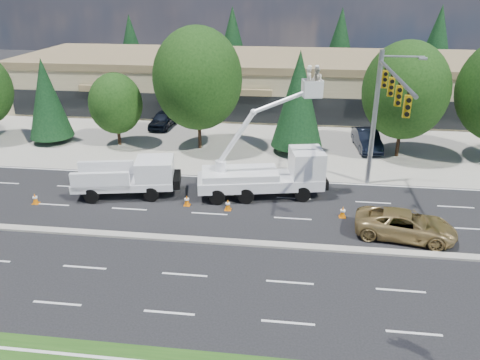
# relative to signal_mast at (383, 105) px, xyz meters

# --- Properties ---
(ground) EXTENTS (140.00, 140.00, 0.00)m
(ground) POSITION_rel_signal_mast_xyz_m (-10.03, -7.04, -6.06)
(ground) COLOR black
(ground) RESTS_ON ground
(concrete_apron) EXTENTS (140.00, 22.00, 0.01)m
(concrete_apron) POSITION_rel_signal_mast_xyz_m (-10.03, 12.96, -6.05)
(concrete_apron) COLOR gray
(concrete_apron) RESTS_ON ground
(road_median) EXTENTS (120.00, 0.55, 0.12)m
(road_median) POSITION_rel_signal_mast_xyz_m (-10.03, -7.04, -6.00)
(road_median) COLOR gray
(road_median) RESTS_ON ground
(strip_mall) EXTENTS (50.40, 15.40, 5.50)m
(strip_mall) POSITION_rel_signal_mast_xyz_m (-10.03, 22.93, -3.23)
(strip_mall) COLOR tan
(strip_mall) RESTS_ON ground
(tree_front_b) EXTENTS (3.64, 3.64, 7.18)m
(tree_front_b) POSITION_rel_signal_mast_xyz_m (-26.03, 7.96, -2.21)
(tree_front_b) COLOR #332114
(tree_front_b) RESTS_ON ground
(tree_front_c) EXTENTS (4.40, 4.40, 6.11)m
(tree_front_c) POSITION_rel_signal_mast_xyz_m (-20.03, 7.96, -2.49)
(tree_front_c) COLOR #332114
(tree_front_c) RESTS_ON ground
(tree_front_d) EXTENTS (7.12, 7.12, 9.87)m
(tree_front_d) POSITION_rel_signal_mast_xyz_m (-13.03, 7.96, -0.28)
(tree_front_d) COLOR #332114
(tree_front_d) RESTS_ON ground
(tree_front_e) EXTENTS (4.14, 4.14, 8.17)m
(tree_front_e) POSITION_rel_signal_mast_xyz_m (-5.03, 7.96, -1.68)
(tree_front_e) COLOR #332114
(tree_front_e) RESTS_ON ground
(tree_front_f) EXTENTS (6.49, 6.49, 9.01)m
(tree_front_f) POSITION_rel_signal_mast_xyz_m (2.97, 7.96, -0.78)
(tree_front_f) COLOR #332114
(tree_front_f) RESTS_ON ground
(tree_back_a) EXTENTS (4.50, 4.50, 8.87)m
(tree_back_a) POSITION_rel_signal_mast_xyz_m (-28.03, 34.96, -1.30)
(tree_back_a) COLOR #332114
(tree_back_a) RESTS_ON ground
(tree_back_b) EXTENTS (5.06, 5.06, 9.97)m
(tree_back_b) POSITION_rel_signal_mast_xyz_m (-14.03, 34.96, -0.71)
(tree_back_b) COLOR #332114
(tree_back_b) RESTS_ON ground
(tree_back_c) EXTENTS (5.04, 5.04, 9.93)m
(tree_back_c) POSITION_rel_signal_mast_xyz_m (-0.03, 34.96, -0.73)
(tree_back_c) COLOR #332114
(tree_back_c) RESTS_ON ground
(tree_back_d) EXTENTS (5.23, 5.23, 10.31)m
(tree_back_d) POSITION_rel_signal_mast_xyz_m (11.97, 34.96, -0.53)
(tree_back_d) COLOR #332114
(tree_back_d) RESTS_ON ground
(signal_mast) EXTENTS (2.76, 10.16, 9.00)m
(signal_mast) POSITION_rel_signal_mast_xyz_m (0.00, 0.00, 0.00)
(signal_mast) COLOR gray
(signal_mast) RESTS_ON ground
(utility_pickup) EXTENTS (6.70, 3.53, 2.44)m
(utility_pickup) POSITION_rel_signal_mast_xyz_m (-15.50, -1.78, -5.05)
(utility_pickup) COLOR white
(utility_pickup) RESTS_ON ground
(bucket_truck) EXTENTS (8.72, 3.97, 8.36)m
(bucket_truck) POSITION_rel_signal_mast_xyz_m (-6.39, -0.67, -4.20)
(bucket_truck) COLOR white
(bucket_truck) RESTS_ON ground
(traffic_cone_a) EXTENTS (0.40, 0.40, 0.70)m
(traffic_cone_a) POSITION_rel_signal_mast_xyz_m (-21.13, -3.81, -5.72)
(traffic_cone_a) COLOR orange
(traffic_cone_a) RESTS_ON ground
(traffic_cone_b) EXTENTS (0.40, 0.40, 0.70)m
(traffic_cone_b) POSITION_rel_signal_mast_xyz_m (-11.62, -2.88, -5.72)
(traffic_cone_b) COLOR orange
(traffic_cone_b) RESTS_ON ground
(traffic_cone_c) EXTENTS (0.40, 0.40, 0.70)m
(traffic_cone_c) POSITION_rel_signal_mast_xyz_m (-9.00, -3.17, -5.72)
(traffic_cone_c) COLOR orange
(traffic_cone_c) RESTS_ON ground
(traffic_cone_d) EXTENTS (0.40, 0.40, 0.70)m
(traffic_cone_d) POSITION_rel_signal_mast_xyz_m (-2.12, -3.28, -5.72)
(traffic_cone_d) COLOR orange
(traffic_cone_d) RESTS_ON ground
(minivan) EXTENTS (5.68, 3.32, 1.48)m
(minivan) POSITION_rel_signal_mast_xyz_m (1.04, -5.22, -5.31)
(minivan) COLOR tan
(minivan) RESTS_ON ground
(parked_car_west) EXTENTS (2.09, 4.57, 1.52)m
(parked_car_west) POSITION_rel_signal_mast_xyz_m (-17.76, 13.46, -5.30)
(parked_car_west) COLOR black
(parked_car_west) RESTS_ON ground
(parked_car_east) EXTENTS (2.19, 5.06, 1.62)m
(parked_car_east) POSITION_rel_signal_mast_xyz_m (0.78, 9.48, -5.25)
(parked_car_east) COLOR black
(parked_car_east) RESTS_ON ground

